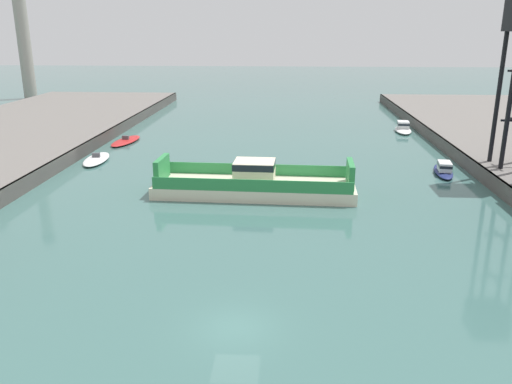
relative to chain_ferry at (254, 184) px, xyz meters
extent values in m
plane|color=#3D6660|center=(0.50, -22.88, -1.02)|extent=(400.00, 400.00, 0.00)
cube|color=#4C4742|center=(-21.62, -2.88, -0.23)|extent=(0.30, 140.00, 1.57)
cube|color=beige|center=(0.00, 0.00, -0.47)|extent=(18.70, 6.37, 1.10)
cube|color=#2D8947|center=(0.10, 2.78, 0.63)|extent=(17.75, 0.78, 1.10)
cube|color=#2D8947|center=(-0.10, -2.78, 0.63)|extent=(17.75, 0.78, 1.10)
cube|color=beige|center=(0.00, 0.00, 1.14)|extent=(3.81, 3.26, 2.11)
cube|color=black|center=(0.00, 0.00, 1.84)|extent=(3.85, 3.31, 0.60)
cube|color=#2D8947|center=(8.74, -0.32, 1.18)|extent=(0.65, 4.00, 2.20)
cube|color=#2D8947|center=(-8.74, 0.32, 1.18)|extent=(0.65, 4.00, 2.20)
ellipsoid|color=navy|center=(19.66, 8.54, -0.78)|extent=(2.67, 6.62, 0.47)
cube|color=silver|center=(19.60, 8.06, -0.09)|extent=(1.56, 2.40, 0.93)
cube|color=black|center=(19.60, 8.06, 0.03)|extent=(1.60, 2.47, 0.28)
ellipsoid|color=red|center=(-19.02, 22.20, -0.80)|extent=(3.36, 7.87, 0.44)
cube|color=#4C4C51|center=(-19.02, 22.20, -0.33)|extent=(0.90, 0.50, 0.50)
ellipsoid|color=white|center=(-19.24, 11.53, -0.77)|extent=(3.10, 7.18, 0.50)
cube|color=#4C4C51|center=(-19.24, 11.53, -0.26)|extent=(0.90, 0.48, 0.50)
ellipsoid|color=white|center=(20.30, 32.39, -0.75)|extent=(2.89, 6.69, 0.53)
cube|color=silver|center=(20.34, 32.88, 0.01)|extent=(1.82, 2.42, 0.99)
cube|color=black|center=(20.34, 32.88, 0.13)|extent=(1.87, 2.49, 0.30)
cylinder|color=black|center=(24.10, 7.97, 7.04)|extent=(0.44, 0.44, 12.97)
cylinder|color=black|center=(24.10, 4.99, 7.04)|extent=(0.44, 0.44, 12.97)
cylinder|color=#9E998E|center=(-54.44, 67.67, 16.24)|extent=(2.75, 2.75, 34.52)
camera|label=1|loc=(3.03, -46.37, 13.70)|focal=36.60mm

